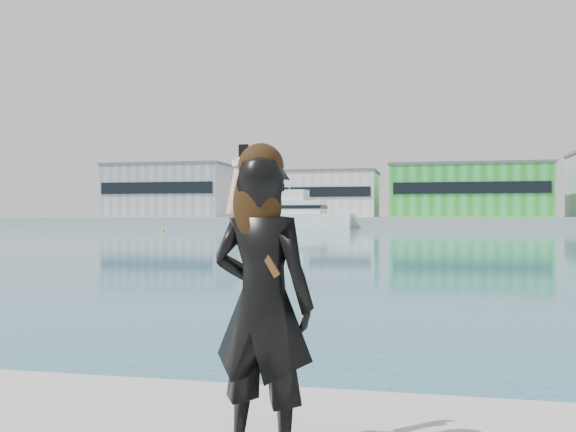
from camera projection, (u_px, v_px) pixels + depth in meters
name	position (u px, v px, depth m)	size (l,w,h in m)	color
far_quay	(427.00, 222.00, 131.09)	(320.00, 40.00, 2.00)	#9E9E99
warehouse_grey_left	(171.00, 191.00, 140.85)	(26.52, 16.36, 11.50)	gray
warehouse_white	(319.00, 194.00, 133.81)	(24.48, 15.35, 9.50)	silver
warehouse_green	(468.00, 191.00, 127.41)	(30.60, 16.36, 10.50)	green
flagpole_left	(236.00, 195.00, 130.38)	(1.28, 0.16, 8.00)	silver
flagpole_right	(550.00, 192.00, 117.58)	(1.28, 0.16, 8.00)	silver
motor_yacht	(298.00, 214.00, 118.91)	(20.38, 7.80, 9.27)	white
buoy_far	(163.00, 231.00, 94.58)	(0.50, 0.50, 0.50)	#F5EF0C
woman	(262.00, 295.00, 3.75)	(0.71, 0.53, 1.84)	black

